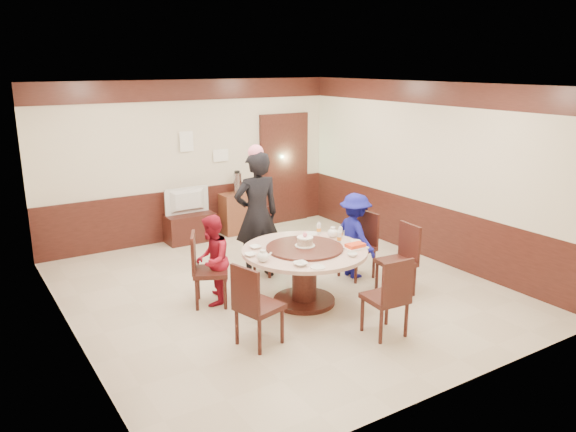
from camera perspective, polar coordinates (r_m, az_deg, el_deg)
room at (r=7.60m, az=-0.79°, el=0.09°), size 6.00×6.04×2.84m
banquet_table at (r=7.33m, az=1.68°, el=-4.98°), size 1.63×1.63×0.78m
chair_0 at (r=8.36m, az=7.10°, el=-4.16°), size 0.48×0.47×0.97m
chair_1 at (r=8.50m, az=-1.83°, el=-3.71°), size 0.50×0.51×0.97m
chair_2 at (r=7.44m, az=-8.00°, el=-6.69°), size 0.59×0.59×0.97m
chair_3 at (r=6.38m, az=-3.08°, el=-10.44°), size 0.55×0.54×0.97m
chair_4 at (r=6.68m, az=9.89°, el=-9.42°), size 0.47×0.48×0.97m
chair_5 at (r=7.85m, az=11.01°, el=-5.64°), size 0.49×0.48×0.97m
person_standing at (r=8.14m, az=-3.19°, el=0.08°), size 0.73×0.52×1.88m
person_red at (r=7.38m, az=-7.73°, el=-4.46°), size 0.70×0.73×1.19m
person_blue at (r=8.29m, az=6.81°, el=-1.97°), size 0.48×0.82×1.26m
birthday_cake at (r=7.27m, az=1.73°, el=-2.59°), size 0.26×0.26×0.18m
teapot_left at (r=6.79m, az=-2.57°, el=-4.17°), size 0.17×0.15×0.13m
teapot_right at (r=7.75m, az=4.57°, el=-1.73°), size 0.17×0.15×0.13m
bowl_0 at (r=7.29m, az=-3.33°, el=-3.17°), size 0.14×0.14×0.04m
bowl_1 at (r=7.03m, az=6.55°, el=-3.92°), size 0.13×0.13×0.04m
bowl_2 at (r=6.67m, az=1.27°, el=-4.88°), size 0.17×0.17×0.04m
bowl_3 at (r=7.50m, az=6.87°, el=-2.67°), size 0.15×0.15×0.05m
bowl_4 at (r=7.01m, az=-3.82°, el=-3.95°), size 0.14×0.14×0.04m
saucer_near at (r=6.62m, az=3.04°, el=-5.21°), size 0.18×0.18×0.01m
saucer_far at (r=7.89m, az=2.37°, el=-1.79°), size 0.18×0.18×0.01m
shrimp_platter at (r=7.33m, az=6.84°, el=-3.07°), size 0.30×0.20×0.06m
bottle_0 at (r=7.48m, az=5.23°, el=-2.22°), size 0.06×0.06×0.16m
bottle_1 at (r=7.68m, az=5.34°, el=-1.76°), size 0.06×0.06×0.16m
bottle_2 at (r=7.85m, az=3.14°, el=-1.33°), size 0.06×0.06×0.16m
tv_stand at (r=10.10m, az=-9.94°, el=-1.17°), size 0.85×0.45×0.50m
television at (r=9.97m, az=-10.06°, el=1.49°), size 0.81×0.12×0.47m
side_cabinet at (r=10.52m, az=-4.72°, el=0.38°), size 0.80×0.40×0.75m
thermos at (r=10.35m, az=-5.16°, el=3.35°), size 0.15×0.15×0.38m
notice_left at (r=10.01m, az=-10.27°, el=7.46°), size 0.25×0.00×0.35m
notice_right at (r=10.31m, az=-6.83°, el=6.14°), size 0.30×0.00×0.22m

